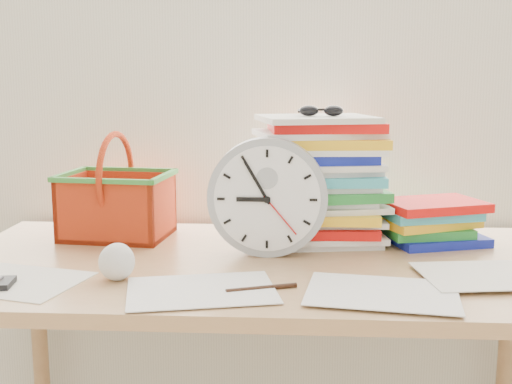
# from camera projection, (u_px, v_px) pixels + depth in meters

# --- Properties ---
(curtain) EXTENTS (2.40, 0.01, 2.50)m
(curtain) POSITION_uv_depth(u_px,v_px,m) (270.00, 21.00, 1.71)
(curtain) COLOR white
(curtain) RESTS_ON room_shell
(desk) EXTENTS (1.40, 0.70, 0.75)m
(desk) POSITION_uv_depth(u_px,v_px,m) (263.00, 292.00, 1.44)
(desk) COLOR tan
(desk) RESTS_ON ground
(paper_stack) EXTENTS (0.34, 0.29, 0.31)m
(paper_stack) POSITION_uv_depth(u_px,v_px,m) (321.00, 179.00, 1.57)
(paper_stack) COLOR white
(paper_stack) RESTS_ON desk
(clock) EXTENTS (0.27, 0.05, 0.27)m
(clock) POSITION_uv_depth(u_px,v_px,m) (268.00, 197.00, 1.45)
(clock) COLOR #9EA2A8
(clock) RESTS_ON desk
(sunglasses) EXTENTS (0.12, 0.10, 0.03)m
(sunglasses) POSITION_uv_depth(u_px,v_px,m) (321.00, 111.00, 1.51)
(sunglasses) COLOR black
(sunglasses) RESTS_ON paper_stack
(book_stack) EXTENTS (0.30, 0.27, 0.11)m
(book_stack) POSITION_uv_depth(u_px,v_px,m) (431.00, 221.00, 1.57)
(book_stack) COLOR white
(book_stack) RESTS_ON desk
(basket) EXTENTS (0.28, 0.23, 0.26)m
(basket) POSITION_uv_depth(u_px,v_px,m) (116.00, 186.00, 1.62)
(basket) COLOR red
(basket) RESTS_ON desk
(crumpled_ball) EXTENTS (0.08, 0.08, 0.08)m
(crumpled_ball) POSITION_uv_depth(u_px,v_px,m) (117.00, 261.00, 1.28)
(crumpled_ball) COLOR white
(crumpled_ball) RESTS_ON desk
(pen) EXTENTS (0.14, 0.06, 0.01)m
(pen) POSITION_uv_depth(u_px,v_px,m) (262.00, 288.00, 1.22)
(pen) COLOR black
(pen) RESTS_ON desk
(scattered_papers) EXTENTS (1.26, 0.42, 0.02)m
(scattered_papers) POSITION_uv_depth(u_px,v_px,m) (263.00, 257.00, 1.43)
(scattered_papers) COLOR white
(scattered_papers) RESTS_ON desk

